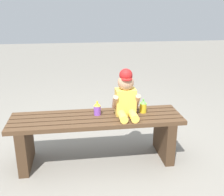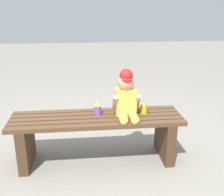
{
  "view_description": "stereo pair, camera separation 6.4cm",
  "coord_description": "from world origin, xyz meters",
  "px_view_note": "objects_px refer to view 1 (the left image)",
  "views": [
    {
      "loc": [
        -0.16,
        -2.11,
        1.32
      ],
      "look_at": [
        0.13,
        -0.05,
        0.6
      ],
      "focal_mm": 43.18,
      "sensor_mm": 36.0,
      "label": 1
    },
    {
      "loc": [
        -0.1,
        -2.11,
        1.32
      ],
      "look_at": [
        0.13,
        -0.05,
        0.6
      ],
      "focal_mm": 43.18,
      "sensor_mm": 36.0,
      "label": 2
    }
  ],
  "objects_px": {
    "sippy_cup_right": "(143,106)",
    "park_bench": "(97,132)",
    "sippy_cup_left": "(97,108)",
    "child_figure": "(126,96)"
  },
  "relations": [
    {
      "from": "child_figure",
      "to": "sippy_cup_right",
      "type": "bearing_deg",
      "value": 14.55
    },
    {
      "from": "sippy_cup_right",
      "to": "park_bench",
      "type": "bearing_deg",
      "value": -173.95
    },
    {
      "from": "park_bench",
      "to": "sippy_cup_left",
      "type": "height_order",
      "value": "sippy_cup_left"
    },
    {
      "from": "park_bench",
      "to": "sippy_cup_left",
      "type": "distance_m",
      "value": 0.2
    },
    {
      "from": "park_bench",
      "to": "sippy_cup_left",
      "type": "relative_size",
      "value": 11.76
    },
    {
      "from": "child_figure",
      "to": "sippy_cup_right",
      "type": "relative_size",
      "value": 3.26
    },
    {
      "from": "park_bench",
      "to": "sippy_cup_right",
      "type": "xyz_separation_m",
      "value": [
        0.41,
        0.04,
        0.2
      ]
    },
    {
      "from": "park_bench",
      "to": "child_figure",
      "type": "height_order",
      "value": "child_figure"
    },
    {
      "from": "sippy_cup_left",
      "to": "sippy_cup_right",
      "type": "distance_m",
      "value": 0.4
    },
    {
      "from": "park_bench",
      "to": "child_figure",
      "type": "xyz_separation_m",
      "value": [
        0.25,
        0.0,
        0.32
      ]
    }
  ]
}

